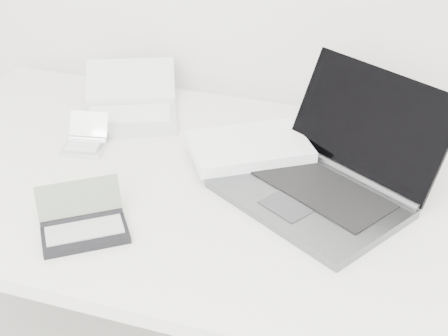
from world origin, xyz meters
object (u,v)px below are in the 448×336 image
(laptop_large, at_px, (301,166))
(netbook_open_white, at_px, (130,108))
(desk, at_px, (243,204))
(palmtop_charcoal, at_px, (84,225))

(laptop_large, distance_m, netbook_open_white, 0.49)
(desk, height_order, netbook_open_white, netbook_open_white)
(netbook_open_white, bearing_deg, palmtop_charcoal, -97.86)
(laptop_large, bearing_deg, palmtop_charcoal, -108.00)
(palmtop_charcoal, bearing_deg, desk, 10.24)
(laptop_large, xyz_separation_m, palmtop_charcoal, (-0.34, -0.29, -0.02))
(desk, height_order, laptop_large, laptop_large)
(desk, relative_size, palmtop_charcoal, 8.24)
(desk, height_order, palmtop_charcoal, palmtop_charcoal)
(desk, xyz_separation_m, laptop_large, (0.11, 0.05, 0.08))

